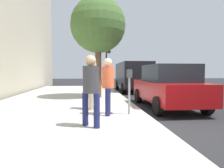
% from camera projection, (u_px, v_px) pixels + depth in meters
% --- Properties ---
extents(ground_plane, '(80.00, 80.00, 0.00)m').
position_uv_depth(ground_plane, '(158.00, 127.00, 5.28)').
color(ground_plane, '#232326').
rests_on(ground_plane, ground).
extents(sidewalk_slab, '(28.00, 6.00, 0.15)m').
position_uv_depth(sidewalk_slab, '(42.00, 128.00, 4.96)').
color(sidewalk_slab, '#B7B2A8').
rests_on(sidewalk_slab, ground_plane).
extents(parking_meter, '(0.36, 0.12, 1.41)m').
position_uv_depth(parking_meter, '(129.00, 82.00, 6.13)').
color(parking_meter, gray).
rests_on(parking_meter, sidewalk_slab).
extents(pedestrian_at_meter, '(0.53, 0.38, 1.75)m').
position_uv_depth(pedestrian_at_meter, '(108.00, 82.00, 6.07)').
color(pedestrian_at_meter, '#191E4C').
rests_on(pedestrian_at_meter, sidewalk_slab).
extents(pedestrian_bystander, '(0.41, 0.42, 1.73)m').
position_uv_depth(pedestrian_bystander, '(91.00, 85.00, 4.72)').
color(pedestrian_bystander, '#191E4C').
rests_on(pedestrian_bystander, sidewalk_slab).
extents(parking_officer, '(0.48, 0.37, 1.71)m').
position_uv_depth(parking_officer, '(93.00, 81.00, 6.98)').
color(parking_officer, tan).
rests_on(parking_officer, sidewalk_slab).
extents(parked_sedan_near, '(4.40, 1.98, 1.77)m').
position_uv_depth(parked_sedan_near, '(168.00, 86.00, 8.06)').
color(parked_sedan_near, maroon).
rests_on(parked_sedan_near, ground_plane).
extents(parked_van_far, '(5.22, 2.17, 2.18)m').
position_uv_depth(parked_van_far, '(132.00, 75.00, 15.04)').
color(parked_van_far, black).
rests_on(parked_van_far, ground_plane).
extents(street_tree, '(2.86, 2.86, 5.19)m').
position_uv_depth(street_tree, '(98.00, 26.00, 10.19)').
color(street_tree, brown).
rests_on(street_tree, sidewalk_slab).
extents(traffic_signal, '(0.24, 0.44, 3.60)m').
position_uv_depth(traffic_signal, '(108.00, 58.00, 15.05)').
color(traffic_signal, black).
rests_on(traffic_signal, sidewalk_slab).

